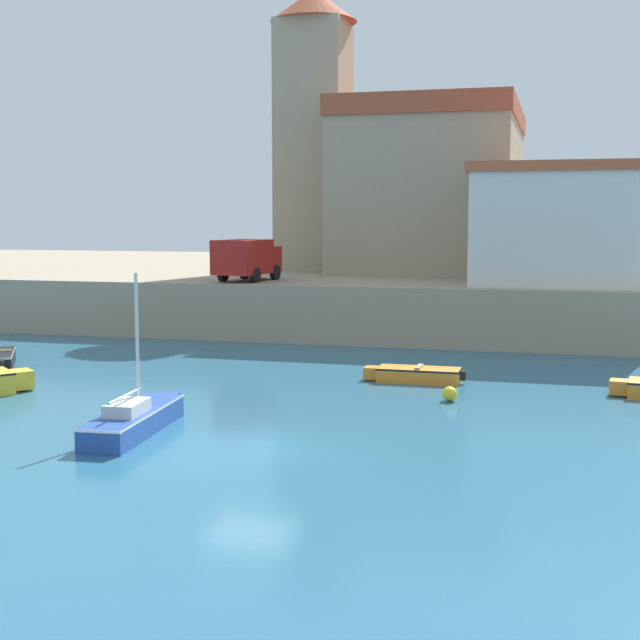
{
  "coord_description": "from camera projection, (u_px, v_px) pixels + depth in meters",
  "views": [
    {
      "loc": [
        8.09,
        -22.64,
        6.28
      ],
      "look_at": [
        -1.64,
        13.27,
        2.0
      ],
      "focal_mm": 50.0,
      "sensor_mm": 36.0,
      "label": 1
    }
  ],
  "objects": [
    {
      "name": "mooring_buoy",
      "position": [
        450.0,
        394.0,
        30.59
      ],
      "size": [
        0.52,
        0.52,
        0.52
      ],
      "primitive_type": "sphere",
      "color": "yellow",
      "rests_on": "ground"
    },
    {
      "name": "sailboat_blue_3",
      "position": [
        135.0,
        418.0,
        26.12
      ],
      "size": [
        1.72,
        5.73,
        4.68
      ],
      "color": "#284C9E",
      "rests_on": "ground"
    },
    {
      "name": "church",
      "position": [
        415.0,
        179.0,
        57.36
      ],
      "size": [
        15.47,
        16.76,
        17.58
      ],
      "color": "gray",
      "rests_on": "quay_seawall"
    },
    {
      "name": "dinghy_orange_4",
      "position": [
        416.0,
        374.0,
        34.2
      ],
      "size": [
        3.91,
        1.25,
        0.63
      ],
      "color": "orange",
      "rests_on": "ground"
    },
    {
      "name": "ground_plane",
      "position": [
        252.0,
        447.0,
        24.53
      ],
      "size": [
        200.0,
        200.0,
        0.0
      ],
      "primitive_type": "plane",
      "color": "#28607F"
    },
    {
      "name": "quay_seawall",
      "position": [
        441.0,
        287.0,
        62.24
      ],
      "size": [
        120.0,
        40.0,
        2.92
      ],
      "primitive_type": "cube",
      "color": "gray",
      "rests_on": "ground"
    },
    {
      "name": "harbor_shed_mid_row",
      "position": [
        560.0,
        224.0,
        44.49
      ],
      "size": [
        8.95,
        6.62,
        6.03
      ],
      "color": "silver",
      "rests_on": "quay_seawall"
    },
    {
      "name": "truck_on_quay",
      "position": [
        247.0,
        258.0,
        47.34
      ],
      "size": [
        2.7,
        4.55,
        2.2
      ],
      "color": "#AD1E19",
      "rests_on": "quay_seawall"
    }
  ]
}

